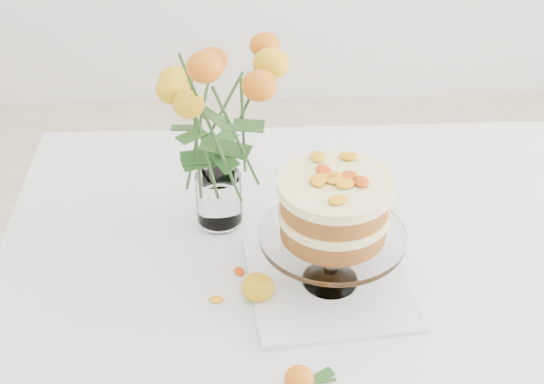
{
  "coord_description": "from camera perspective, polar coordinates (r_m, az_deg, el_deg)",
  "views": [
    {
      "loc": [
        -0.25,
        -1.07,
        1.66
      ],
      "look_at": [
        -0.2,
        0.0,
        0.89
      ],
      "focal_mm": 50.0,
      "sensor_mm": 36.0,
      "label": 1
    }
  ],
  "objects": [
    {
      "name": "stray_petal_c",
      "position": [
        1.3,
        10.19,
        -9.36
      ],
      "size": [
        0.03,
        0.02,
        0.0
      ],
      "primitive_type": "ellipsoid",
      "color": "orange",
      "rests_on": "table"
    },
    {
      "name": "stray_petal_a",
      "position": [
        1.33,
        3.61,
        -7.26
      ],
      "size": [
        0.03,
        0.02,
        0.0
      ],
      "primitive_type": "ellipsoid",
      "color": "orange",
      "rests_on": "table"
    },
    {
      "name": "loose_rose_near",
      "position": [
        1.3,
        -1.08,
        -7.18
      ],
      "size": [
        0.1,
        0.06,
        0.05
      ],
      "rotation": [
        0.0,
        0.0,
        -0.36
      ],
      "color": "orange",
      "rests_on": "table"
    },
    {
      "name": "stray_petal_d",
      "position": [
        1.36,
        -2.48,
        -6.02
      ],
      "size": [
        0.03,
        0.02,
        0.0
      ],
      "primitive_type": "ellipsoid",
      "color": "orange",
      "rests_on": "table"
    },
    {
      "name": "stray_petal_b",
      "position": [
        1.32,
        8.15,
        -8.25
      ],
      "size": [
        0.03,
        0.02,
        0.0
      ],
      "primitive_type": "ellipsoid",
      "color": "orange",
      "rests_on": "table"
    },
    {
      "name": "napkin",
      "position": [
        1.34,
        4.36,
        -6.84
      ],
      "size": [
        0.3,
        0.3,
        0.01
      ],
      "primitive_type": "cube",
      "rotation": [
        0.0,
        0.0,
        0.1
      ],
      "color": "silver",
      "rests_on": "table"
    },
    {
      "name": "table",
      "position": [
        1.48,
        7.78,
        -6.83
      ],
      "size": [
        1.43,
        0.93,
        0.76
      ],
      "color": "tan",
      "rests_on": "ground"
    },
    {
      "name": "loose_rose_far",
      "position": [
        1.17,
        2.07,
        -13.88
      ],
      "size": [
        0.08,
        0.04,
        0.04
      ],
      "rotation": [
        0.0,
        0.0,
        0.16
      ],
      "color": "#CF410A",
      "rests_on": "table"
    },
    {
      "name": "rose_vase",
      "position": [
        1.34,
        -4.37,
        6.52
      ],
      "size": [
        0.32,
        0.32,
        0.44
      ],
      "rotation": [
        0.0,
        0.0,
        0.12
      ],
      "color": "silver",
      "rests_on": "table"
    },
    {
      "name": "stray_petal_e",
      "position": [
        1.31,
        -4.22,
        -8.08
      ],
      "size": [
        0.03,
        0.02,
        0.0
      ],
      "primitive_type": "ellipsoid",
      "color": "orange",
      "rests_on": "table"
    },
    {
      "name": "cake_stand",
      "position": [
        1.24,
        4.67,
        -1.6
      ],
      "size": [
        0.25,
        0.25,
        0.22
      ],
      "rotation": [
        0.0,
        0.0,
        0.28
      ],
      "color": "silver",
      "rests_on": "napkin"
    }
  ]
}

